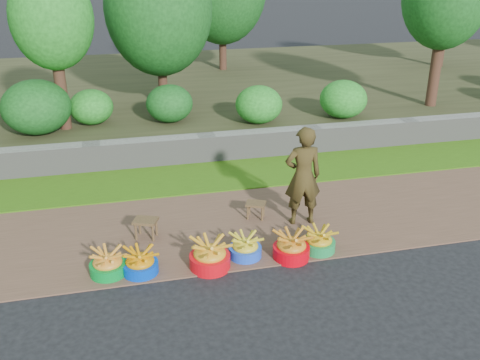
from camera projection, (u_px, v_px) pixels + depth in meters
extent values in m
plane|color=black|center=(261.00, 269.00, 7.17)|extent=(120.00, 120.00, 0.00)
cube|color=brown|center=(239.00, 225.00, 8.29)|extent=(80.00, 2.50, 0.02)
cube|color=#34650F|center=(215.00, 176.00, 10.07)|extent=(80.00, 1.50, 0.04)
cube|color=gray|center=(207.00, 148.00, 10.73)|extent=(80.00, 0.35, 0.55)
cube|color=#34361D|center=(176.00, 91.00, 15.11)|extent=(80.00, 10.00, 0.50)
cylinder|color=#3B2318|center=(442.00, 40.00, 16.81)|extent=(0.22, 0.22, 1.61)
cylinder|color=#3B2318|center=(223.00, 43.00, 16.36)|extent=(0.22, 0.22, 1.63)
cylinder|color=#3B2318|center=(162.00, 74.00, 12.50)|extent=(0.21, 0.21, 1.52)
ellipsoid|color=#165219|center=(158.00, 8.00, 11.91)|extent=(2.41, 2.41, 3.01)
cylinder|color=#3B2318|center=(436.00, 65.00, 12.46)|extent=(0.25, 0.25, 1.94)
cylinder|color=#3B2318|center=(61.00, 87.00, 10.84)|extent=(0.24, 0.24, 1.74)
ellipsoid|color=#227B20|center=(52.00, 18.00, 10.30)|extent=(1.60, 1.60, 2.00)
ellipsoid|color=#227B20|center=(91.00, 107.00, 11.33)|extent=(0.92, 0.92, 0.74)
ellipsoid|color=#227B20|center=(343.00, 99.00, 11.74)|extent=(1.04, 1.04, 0.83)
ellipsoid|color=#165219|center=(36.00, 107.00, 10.67)|extent=(1.36, 1.36, 1.09)
ellipsoid|color=#165219|center=(169.00, 103.00, 11.46)|extent=(1.00, 1.00, 0.80)
ellipsoid|color=#227B20|center=(259.00, 105.00, 11.39)|extent=(1.00, 1.00, 0.80)
cylinder|color=#007E27|center=(108.00, 269.00, 7.01)|extent=(0.48, 0.48, 0.17)
ellipsoid|color=orange|center=(107.00, 260.00, 6.96)|extent=(0.42, 0.42, 0.28)
cylinder|color=#0037C4|center=(141.00, 268.00, 7.04)|extent=(0.47, 0.47, 0.17)
ellipsoid|color=#C07605|center=(140.00, 259.00, 6.98)|extent=(0.41, 0.41, 0.27)
cylinder|color=red|center=(210.00, 261.00, 7.16)|extent=(0.55, 0.55, 0.20)
ellipsoid|color=orange|center=(210.00, 251.00, 7.10)|extent=(0.48, 0.48, 0.31)
cylinder|color=blue|center=(245.00, 252.00, 7.41)|extent=(0.46, 0.46, 0.16)
ellipsoid|color=gold|center=(245.00, 244.00, 7.36)|extent=(0.40, 0.40, 0.26)
cylinder|color=red|center=(291.00, 252.00, 7.39)|extent=(0.51, 0.51, 0.18)
ellipsoid|color=#B96E18|center=(292.00, 243.00, 7.33)|extent=(0.45, 0.45, 0.29)
cylinder|color=#15843E|center=(318.00, 246.00, 7.56)|extent=(0.47, 0.47, 0.17)
ellipsoid|color=#BA8D13|center=(319.00, 238.00, 7.51)|extent=(0.41, 0.41, 0.27)
cube|color=#503A22|center=(146.00, 221.00, 7.80)|extent=(0.41, 0.36, 0.04)
cylinder|color=#503A22|center=(136.00, 232.00, 7.80)|extent=(0.04, 0.04, 0.26)
cylinder|color=#503A22|center=(153.00, 233.00, 7.77)|extent=(0.04, 0.04, 0.26)
cylinder|color=#503A22|center=(140.00, 226.00, 7.96)|extent=(0.04, 0.04, 0.26)
cylinder|color=#503A22|center=(156.00, 227.00, 7.93)|extent=(0.04, 0.04, 0.26)
cube|color=#503A22|center=(256.00, 204.00, 8.39)|extent=(0.37, 0.33, 0.04)
cylinder|color=#503A22|center=(248.00, 213.00, 8.39)|extent=(0.03, 0.03, 0.23)
cylinder|color=#503A22|center=(262.00, 214.00, 8.36)|extent=(0.03, 0.03, 0.23)
cylinder|color=#503A22|center=(249.00, 208.00, 8.54)|extent=(0.03, 0.03, 0.23)
cylinder|color=#503A22|center=(264.00, 210.00, 8.50)|extent=(0.03, 0.03, 0.23)
imported|color=black|center=(303.00, 176.00, 8.05)|extent=(0.59, 0.41, 1.56)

